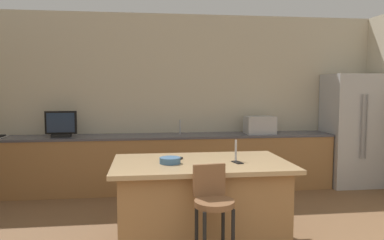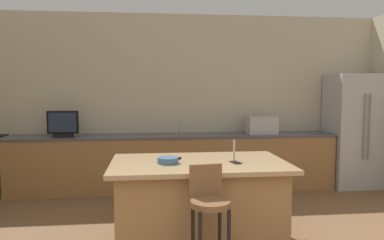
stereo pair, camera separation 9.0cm
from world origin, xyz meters
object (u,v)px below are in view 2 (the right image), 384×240
tv_remote (176,159)px  cell_phone (235,162)px  microwave (261,125)px  kitchen_island (199,203)px  tv_monitor (63,125)px  bar_stool_center (209,213)px  refrigerator (354,130)px  fruit_bowl (168,160)px

tv_remote → cell_phone: bearing=9.3°
microwave → tv_remote: microwave is taller
kitchen_island → tv_monitor: tv_monitor is taller
microwave → tv_monitor: size_ratio=1.01×
tv_monitor → bar_stool_center: bearing=-57.2°
refrigerator → tv_remote: size_ratio=11.20×
kitchen_island → cell_phone: bearing=-17.2°
bar_stool_center → tv_remote: 0.92m
bar_stool_center → fruit_bowl: size_ratio=4.71×
bar_stool_center → tv_remote: (-0.23, 0.83, 0.31)m
refrigerator → cell_phone: refrigerator is taller
microwave → tv_remote: (-1.56, -2.10, -0.14)m
kitchen_island → fruit_bowl: (-0.32, -0.06, 0.47)m
fruit_bowl → tv_remote: bearing=61.2°
microwave → tv_monitor: bearing=-179.1°
tv_monitor → cell_phone: size_ratio=3.16×
cell_phone → bar_stool_center: bearing=-134.9°
microwave → cell_phone: bearing=-112.8°
tv_remote → fruit_bowl: bearing=-88.8°
tv_monitor → tv_remote: tv_monitor is taller
fruit_bowl → cell_phone: 0.69m
refrigerator → microwave: size_ratio=3.97×
microwave → bar_stool_center: (-1.34, -2.93, -0.45)m
refrigerator → bar_stool_center: size_ratio=1.90×
bar_stool_center → tv_monitor: bearing=115.4°
kitchen_island → refrigerator: 3.68m
kitchen_island → cell_phone: 0.58m
tv_monitor → tv_remote: size_ratio=2.79×
tv_monitor → bar_stool_center: size_ratio=0.47×
microwave → cell_phone: (-0.98, -2.32, -0.15)m
tv_remote → bar_stool_center: bearing=-44.9°
refrigerator → microwave: 1.61m
tv_monitor → bar_stool_center: (1.85, -2.88, -0.49)m
kitchen_island → tv_remote: tv_remote is taller
bar_stool_center → fruit_bowl: (-0.32, 0.66, 0.33)m
kitchen_island → bar_stool_center: 0.74m
microwave → fruit_bowl: microwave is taller
microwave → cell_phone: size_ratio=3.20×
cell_phone → refrigerator: bearing=27.1°
bar_stool_center → fruit_bowl: bar_stool_center is taller
microwave → tv_monitor: 3.19m
microwave → bar_stool_center: microwave is taller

